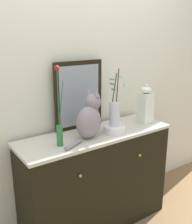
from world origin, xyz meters
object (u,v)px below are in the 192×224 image
(bowl_porcelain, at_px, (114,129))
(jar_lidded_porcelain, at_px, (145,105))
(vase_slim_green, at_px, (59,125))
(vase_glass_clear, at_px, (115,112))
(mirror_leaning, at_px, (79,95))
(cat_sitting, at_px, (89,119))
(sideboard, at_px, (96,180))

(bowl_porcelain, height_order, jar_lidded_porcelain, jar_lidded_porcelain)
(vase_slim_green, distance_m, bowl_porcelain, 0.51)
(vase_glass_clear, bearing_deg, mirror_leaning, 124.54)
(mirror_leaning, bearing_deg, jar_lidded_porcelain, -22.17)
(cat_sitting, height_order, bowl_porcelain, cat_sitting)
(vase_slim_green, bearing_deg, jar_lidded_porcelain, 1.37)
(sideboard, relative_size, vase_glass_clear, 2.80)
(mirror_leaning, height_order, bowl_porcelain, mirror_leaning)
(mirror_leaning, xyz_separation_m, vase_slim_green, (-0.32, -0.25, -0.13))
(vase_slim_green, bearing_deg, cat_sitting, 3.75)
(cat_sitting, relative_size, vase_slim_green, 0.73)
(cat_sitting, xyz_separation_m, vase_slim_green, (-0.27, -0.02, 0.01))
(cat_sitting, relative_size, vase_glass_clear, 0.90)
(vase_glass_clear, bearing_deg, jar_lidded_porcelain, 4.96)
(mirror_leaning, relative_size, jar_lidded_porcelain, 1.60)
(vase_glass_clear, bearing_deg, cat_sitting, 172.64)
(sideboard, distance_m, vase_glass_clear, 0.63)
(vase_slim_green, relative_size, jar_lidded_porcelain, 1.63)
(cat_sitting, height_order, jar_lidded_porcelain, cat_sitting)
(sideboard, xyz_separation_m, vase_slim_green, (-0.36, -0.06, 0.59))
(cat_sitting, bearing_deg, vase_slim_green, -176.25)
(sideboard, bearing_deg, bowl_porcelain, -26.74)
(sideboard, relative_size, vase_slim_green, 2.27)
(vase_glass_clear, xyz_separation_m, jar_lidded_porcelain, (0.38, 0.03, -0.01))
(sideboard, bearing_deg, cat_sitting, -156.98)
(mirror_leaning, height_order, jar_lidded_porcelain, mirror_leaning)
(sideboard, relative_size, cat_sitting, 3.11)
(sideboard, height_order, mirror_leaning, mirror_leaning)
(vase_slim_green, xyz_separation_m, vase_glass_clear, (0.49, -0.01, 0.02))
(vase_glass_clear, bearing_deg, vase_slim_green, 178.62)
(bowl_porcelain, bearing_deg, jar_lidded_porcelain, 5.09)
(bowl_porcelain, relative_size, vase_glass_clear, 0.38)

